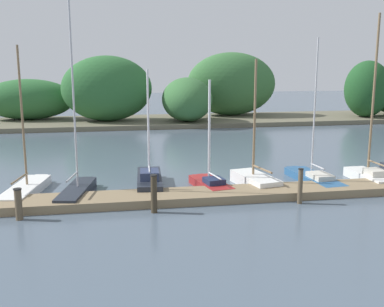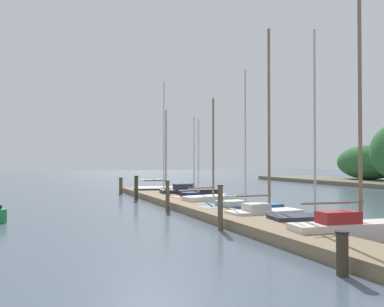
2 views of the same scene
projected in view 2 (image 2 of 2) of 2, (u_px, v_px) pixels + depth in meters
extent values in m
cube|color=#847051|center=(194.00, 207.00, 20.04)|extent=(26.22, 1.80, 0.35)
ellipsoid|color=#2D6633|center=(368.00, 162.00, 43.83)|extent=(8.36, 3.96, 3.70)
cube|color=white|center=(162.00, 189.00, 31.62)|extent=(1.78, 4.22, 0.40)
cube|color=white|center=(185.00, 189.00, 31.99)|extent=(0.77, 1.11, 0.34)
cylinder|color=#7F6647|center=(166.00, 148.00, 31.73)|extent=(0.10, 0.10, 5.99)
cylinder|color=#7F6647|center=(156.00, 181.00, 31.52)|extent=(0.40, 1.80, 0.09)
cube|color=#232833|center=(160.00, 191.00, 29.22)|extent=(1.60, 3.84, 0.46)
cube|color=#232833|center=(183.00, 191.00, 29.53)|extent=(0.67, 1.01, 0.39)
cylinder|color=#B7B7BC|center=(164.00, 135.00, 29.34)|extent=(0.08, 0.08, 7.72)
cylinder|color=#B7B7BC|center=(153.00, 180.00, 29.15)|extent=(0.40, 1.70, 0.08)
cube|color=#232833|center=(190.00, 194.00, 26.64)|extent=(1.35, 3.89, 0.57)
cube|color=#232833|center=(214.00, 193.00, 27.16)|extent=(0.66, 0.99, 0.48)
cube|color=#2D3856|center=(183.00, 187.00, 26.50)|extent=(0.89, 1.20, 0.37)
cylinder|color=silver|center=(194.00, 153.00, 26.77)|extent=(0.10, 0.10, 4.80)
cylinder|color=silver|center=(186.00, 183.00, 26.56)|extent=(0.15, 1.28, 0.07)
cube|color=maroon|center=(195.00, 199.00, 23.85)|extent=(1.58, 3.09, 0.37)
cube|color=maroon|center=(214.00, 198.00, 24.55)|extent=(0.71, 0.83, 0.31)
cube|color=#1E2847|center=(190.00, 194.00, 23.66)|extent=(0.94, 1.02, 0.24)
cylinder|color=silver|center=(198.00, 157.00, 24.00)|extent=(0.11, 0.11, 4.56)
cylinder|color=silver|center=(189.00, 190.00, 23.64)|extent=(0.33, 1.40, 0.07)
cube|color=white|center=(210.00, 201.00, 21.89)|extent=(1.73, 3.08, 0.57)
cube|color=white|center=(229.00, 200.00, 22.61)|extent=(0.77, 0.84, 0.48)
cylinder|color=#7F6647|center=(213.00, 147.00, 22.06)|extent=(0.11, 0.11, 5.26)
cylinder|color=#7F6647|center=(202.00, 188.00, 21.60)|extent=(0.43, 1.69, 0.09)
cube|color=#285684|center=(240.00, 209.00, 19.17)|extent=(1.47, 4.18, 0.35)
cube|color=#285684|center=(272.00, 207.00, 19.98)|extent=(0.71, 1.07, 0.30)
cube|color=beige|center=(231.00, 203.00, 18.95)|extent=(0.96, 1.30, 0.23)
cylinder|color=#B7B7BC|center=(245.00, 137.00, 19.36)|extent=(0.08, 0.08, 6.44)
cylinder|color=#B7B7BC|center=(236.00, 194.00, 19.08)|extent=(0.16, 1.21, 0.07)
cube|color=white|center=(264.00, 216.00, 16.54)|extent=(1.16, 3.10, 0.44)
cube|color=white|center=(293.00, 214.00, 17.07)|extent=(0.62, 0.78, 0.37)
cube|color=beige|center=(256.00, 207.00, 16.40)|extent=(0.84, 0.94, 0.29)
cylinder|color=#7F6647|center=(269.00, 119.00, 16.69)|extent=(0.11, 0.11, 7.43)
cylinder|color=#7F6647|center=(254.00, 196.00, 16.37)|extent=(0.11, 1.58, 0.08)
cube|color=#232833|center=(310.00, 222.00, 14.76)|extent=(1.52, 3.05, 0.49)
cube|color=#232833|center=(342.00, 221.00, 15.07)|extent=(0.71, 0.81, 0.41)
cylinder|color=#B7B7BC|center=(315.00, 122.00, 14.88)|extent=(0.09, 0.09, 6.77)
cube|color=silver|center=(352.00, 231.00, 12.56)|extent=(1.41, 4.11, 0.55)
cube|color=maroon|center=(338.00, 217.00, 12.44)|extent=(0.86, 1.28, 0.36)
cylinder|color=#7F6647|center=(360.00, 98.00, 12.71)|extent=(0.12, 0.12, 7.74)
cylinder|color=#7F6647|center=(333.00, 203.00, 12.40)|extent=(0.30, 2.15, 0.06)
cylinder|color=brown|center=(121.00, 186.00, 30.10)|extent=(0.26, 0.26, 1.15)
cylinder|color=black|center=(121.00, 178.00, 30.11)|extent=(0.30, 0.30, 0.04)
cylinder|color=#3D3323|center=(136.00, 188.00, 25.47)|extent=(0.24, 0.24, 1.46)
cylinder|color=black|center=(136.00, 176.00, 25.48)|extent=(0.27, 0.27, 0.04)
cylinder|color=brown|center=(167.00, 196.00, 19.95)|extent=(0.19, 0.19, 1.43)
cylinder|color=black|center=(168.00, 181.00, 19.96)|extent=(0.22, 0.22, 0.04)
cylinder|color=brown|center=(220.00, 208.00, 14.48)|extent=(0.19, 0.19, 1.55)
cylinder|color=black|center=(220.00, 186.00, 14.49)|extent=(0.21, 0.21, 0.04)
cylinder|color=#3D3323|center=(342.00, 254.00, 8.71)|extent=(0.26, 0.26, 0.91)
cylinder|color=black|center=(342.00, 232.00, 8.72)|extent=(0.29, 0.29, 0.04)
cylinder|color=#23843D|center=(0.00, 216.00, 16.04)|extent=(0.51, 0.51, 0.54)
sphere|color=black|center=(0.00, 207.00, 16.05)|extent=(0.18, 0.18, 0.18)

